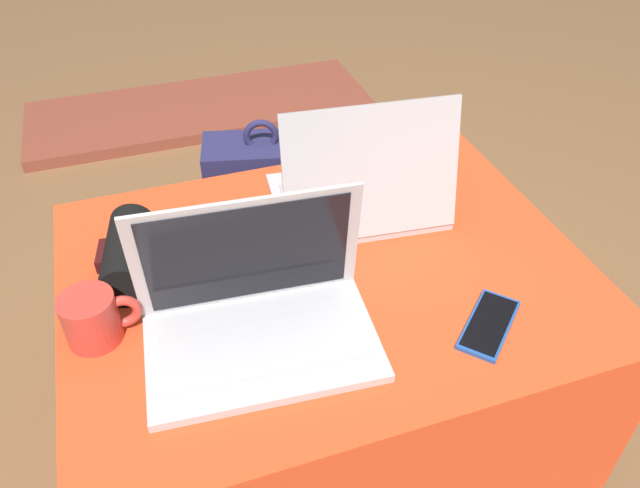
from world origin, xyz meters
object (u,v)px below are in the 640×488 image
laptop_near (258,314)px  wrist_brace (128,254)px  backpack (266,222)px  coffee_mug (94,318)px  cell_phone (489,324)px  laptop_far (360,191)px

laptop_near → wrist_brace: bearing=133.1°
backpack → wrist_brace: 0.59m
coffee_mug → wrist_brace: bearing=65.4°
laptop_near → coffee_mug: size_ratio=3.06×
cell_phone → wrist_brace: bearing=16.4°
laptop_far → cell_phone: size_ratio=2.29×
cell_phone → wrist_brace: 0.65m
cell_phone → wrist_brace: size_ratio=0.76×
backpack → coffee_mug: size_ratio=4.29×
laptop_near → backpack: (0.16, 0.61, -0.30)m
laptop_near → laptop_far: size_ratio=1.07×
cell_phone → backpack: (-0.21, 0.72, -0.25)m
wrist_brace → coffee_mug: coffee_mug is taller
laptop_far → cell_phone: laptop_far is taller
laptop_near → cell_phone: bearing=-11.2°
laptop_far → cell_phone: (0.09, -0.37, -0.05)m
laptop_far → backpack: 0.48m
laptop_near → laptop_far: laptop_far is taller
cell_phone → wrist_brace: (-0.56, 0.34, 0.04)m
laptop_far → wrist_brace: 0.47m
backpack → laptop_near: bearing=88.6°
cell_phone → backpack: size_ratio=0.29×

